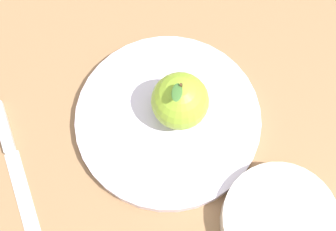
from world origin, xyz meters
The scene contains 5 objects.
ground_plane centered at (0.00, 0.00, 0.00)m, with size 2.40×2.40×0.00m, color olive.
dinner_plate centered at (-0.04, 0.03, 0.01)m, with size 0.24×0.24×0.02m.
apple centered at (-0.05, 0.04, 0.05)m, with size 0.07×0.07×0.08m.
side_bowl centered at (0.01, 0.21, 0.02)m, with size 0.14×0.14×0.03m.
knife centered at (0.10, -0.12, 0.00)m, with size 0.15×0.17×0.01m.
Camera 1 is at (0.16, 0.13, 0.58)m, focal length 50.59 mm.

